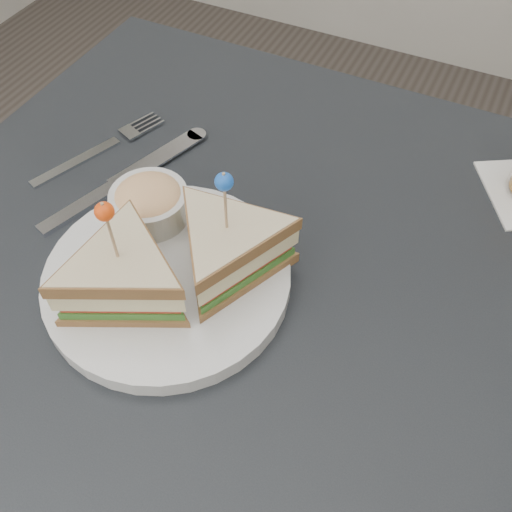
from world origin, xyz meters
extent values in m
plane|color=#3F3833|center=(0.00, 0.00, 0.00)|extent=(3.50, 3.50, 0.00)
cube|color=black|center=(0.00, 0.00, 0.73)|extent=(0.80, 0.80, 0.03)
cylinder|color=black|center=(-0.35, 0.35, 0.36)|extent=(0.04, 0.04, 0.72)
cylinder|color=silver|center=(-0.07, -0.02, 0.76)|extent=(0.26, 0.26, 0.01)
cylinder|color=silver|center=(-0.07, -0.02, 0.77)|extent=(0.26, 0.26, 0.00)
cylinder|color=tan|center=(-0.09, -0.06, 0.86)|extent=(0.00, 0.00, 0.08)
sphere|color=#D73F0D|center=(-0.09, -0.06, 0.88)|extent=(0.02, 0.02, 0.02)
cylinder|color=tan|center=(-0.02, 0.01, 0.86)|extent=(0.00, 0.00, 0.08)
sphere|color=#164CAA|center=(-0.02, 0.01, 0.88)|extent=(0.02, 0.02, 0.02)
cylinder|color=silver|center=(-0.13, 0.03, 0.78)|extent=(0.09, 0.09, 0.04)
ellipsoid|color=#E0B772|center=(-0.13, 0.03, 0.80)|extent=(0.08, 0.08, 0.03)
cube|color=silver|center=(-0.27, 0.08, 0.75)|extent=(0.06, 0.12, 0.00)
cube|color=silver|center=(-0.24, 0.15, 0.75)|extent=(0.03, 0.03, 0.00)
cube|color=silver|center=(-0.21, 0.02, 0.75)|extent=(0.05, 0.11, 0.01)
cube|color=silver|center=(-0.18, 0.13, 0.75)|extent=(0.06, 0.13, 0.00)
cylinder|color=silver|center=(-0.16, 0.19, 0.75)|extent=(0.03, 0.03, 0.00)
camera|label=1|loc=(0.16, -0.29, 1.21)|focal=40.00mm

